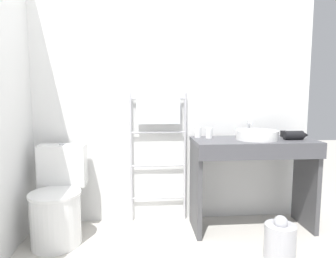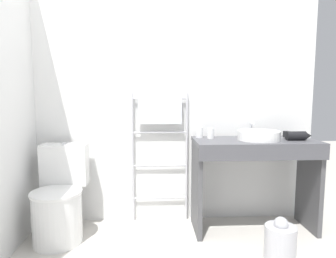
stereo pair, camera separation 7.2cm
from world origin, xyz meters
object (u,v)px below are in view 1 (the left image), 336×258
at_px(sink_basin, 257,135).
at_px(cup_near_edge, 209,133).
at_px(trash_bin, 280,242).
at_px(toilet, 58,203).
at_px(hair_dryer, 294,135).
at_px(cup_near_wall, 198,132).
at_px(towel_radiator, 158,128).

height_order(sink_basin, cup_near_edge, cup_near_edge).
bearing_deg(trash_bin, toilet, 164.75).
bearing_deg(sink_basin, toilet, -177.57).
bearing_deg(toilet, sink_basin, 2.43).
bearing_deg(trash_bin, cup_near_edge, 121.58).
bearing_deg(sink_basin, hair_dryer, -4.85).
bearing_deg(toilet, cup_near_wall, 10.98).
bearing_deg(towel_radiator, cup_near_wall, -11.67).
distance_m(sink_basin, cup_near_wall, 0.53).
relative_size(cup_near_wall, cup_near_edge, 1.01).
bearing_deg(sink_basin, towel_radiator, 164.48).
bearing_deg(hair_dryer, towel_radiator, 167.36).
bearing_deg(toilet, towel_radiator, 19.96).
distance_m(hair_dryer, trash_bin, 0.95).
bearing_deg(cup_near_wall, towel_radiator, 168.33).
height_order(sink_basin, cup_near_wall, cup_near_wall).
height_order(sink_basin, hair_dryer, sink_basin).
bearing_deg(cup_near_edge, towel_radiator, 163.62).
bearing_deg(trash_bin, hair_dryer, 56.48).
distance_m(sink_basin, trash_bin, 0.91).
height_order(toilet, cup_near_edge, cup_near_edge).
height_order(sink_basin, trash_bin, sink_basin).
distance_m(cup_near_edge, trash_bin, 1.05).
relative_size(hair_dryer, trash_bin, 0.64).
xyz_separation_m(cup_near_wall, hair_dryer, (0.83, -0.19, -0.01)).
height_order(cup_near_wall, hair_dryer, cup_near_wall).
height_order(cup_near_edge, hair_dryer, cup_near_edge).
relative_size(toilet, cup_near_edge, 8.45).
relative_size(toilet, hair_dryer, 3.58).
xyz_separation_m(hair_dryer, trash_bin, (-0.34, -0.52, -0.72)).
height_order(toilet, trash_bin, toilet).
height_order(towel_radiator, trash_bin, towel_radiator).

